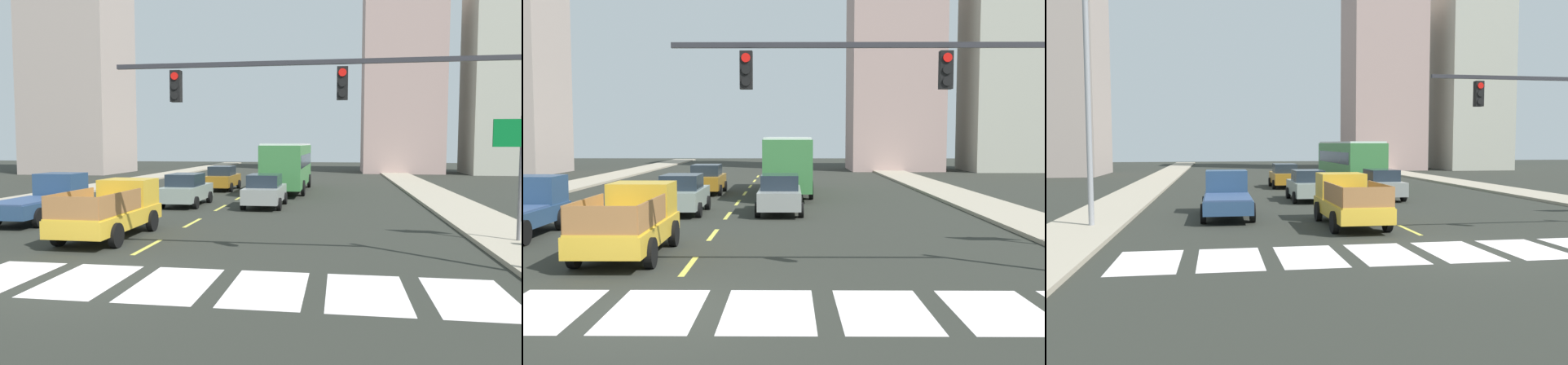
{
  "view_description": "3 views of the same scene",
  "coord_description": "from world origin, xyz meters",
  "views": [
    {
      "loc": [
        6.05,
        -11.14,
        3.3
      ],
      "look_at": [
        1.7,
        16.59,
        1.14
      ],
      "focal_mm": 34.66,
      "sensor_mm": 36.0,
      "label": 1
    },
    {
      "loc": [
        2.61,
        -11.51,
        3.39
      ],
      "look_at": [
        2.4,
        13.48,
        1.46
      ],
      "focal_mm": 41.64,
      "sensor_mm": 36.0,
      "label": 2
    },
    {
      "loc": [
        -6.97,
        -14.9,
        3.21
      ],
      "look_at": [
        -1.7,
        16.8,
        0.86
      ],
      "focal_mm": 37.23,
      "sensor_mm": 36.0,
      "label": 3
    }
  ],
  "objects": [
    {
      "name": "ground_plane",
      "position": [
        0.0,
        0.0,
        0.0
      ],
      "size": [
        160.0,
        160.0,
        0.0
      ],
      "primitive_type": "plane",
      "color": "#2A2C26"
    },
    {
      "name": "sidewalk_right",
      "position": [
        11.95,
        18.0,
        0.07
      ],
      "size": [
        2.9,
        110.0,
        0.15
      ],
      "primitive_type": "cube",
      "color": "#A59984",
      "rests_on": "ground"
    },
    {
      "name": "sidewalk_left",
      "position": [
        -11.95,
        18.0,
        0.07
      ],
      "size": [
        2.9,
        110.0,
        0.15
      ],
      "primitive_type": "cube",
      "color": "#A59984",
      "rests_on": "ground"
    },
    {
      "name": "crosswalk_stripe_3",
      "position": [
        -2.22,
        0.0,
        0.0
      ],
      "size": [
        1.76,
        3.04,
        0.01
      ],
      "primitive_type": "cube",
      "color": "silver",
      "rests_on": "ground"
    },
    {
      "name": "crosswalk_stripe_4",
      "position": [
        0.0,
        0.0,
        0.0
      ],
      "size": [
        1.76,
        3.04,
        0.01
      ],
      "primitive_type": "cube",
      "color": "silver",
      "rests_on": "ground"
    },
    {
      "name": "crosswalk_stripe_5",
      "position": [
        2.22,
        0.0,
        0.0
      ],
      "size": [
        1.76,
        3.04,
        0.01
      ],
      "primitive_type": "cube",
      "color": "silver",
      "rests_on": "ground"
    },
    {
      "name": "crosswalk_stripe_6",
      "position": [
        4.44,
        0.0,
        0.0
      ],
      "size": [
        1.76,
        3.04,
        0.01
      ],
      "primitive_type": "cube",
      "color": "silver",
      "rests_on": "ground"
    },
    {
      "name": "crosswalk_stripe_7",
      "position": [
        6.67,
        0.0,
        0.0
      ],
      "size": [
        1.76,
        3.04,
        0.01
      ],
      "primitive_type": "cube",
      "color": "silver",
      "rests_on": "ground"
    },
    {
      "name": "crosswalk_stripe_8",
      "position": [
        8.89,
        0.0,
        0.0
      ],
      "size": [
        1.76,
        3.04,
        0.01
      ],
      "primitive_type": "cube",
      "color": "silver",
      "rests_on": "ground"
    },
    {
      "name": "lane_dash_0",
      "position": [
        0.0,
        4.0,
        0.0
      ],
      "size": [
        0.16,
        2.4,
        0.01
      ],
      "primitive_type": "cube",
      "color": "#D1C64B",
      "rests_on": "ground"
    },
    {
      "name": "lane_dash_1",
      "position": [
        0.0,
        9.0,
        0.0
      ],
      "size": [
        0.16,
        2.4,
        0.01
      ],
      "primitive_type": "cube",
      "color": "#D1C64B",
      "rests_on": "ground"
    },
    {
      "name": "lane_dash_2",
      "position": [
        0.0,
        14.0,
        0.0
      ],
      "size": [
        0.16,
        2.4,
        0.01
      ],
      "primitive_type": "cube",
      "color": "#D1C64B",
      "rests_on": "ground"
    },
    {
      "name": "lane_dash_3",
      "position": [
        0.0,
        19.0,
        0.0
      ],
      "size": [
        0.16,
        2.4,
        0.01
      ],
      "primitive_type": "cube",
      "color": "#D1C64B",
      "rests_on": "ground"
    },
    {
      "name": "lane_dash_4",
      "position": [
        0.0,
        24.0,
        0.0
      ],
      "size": [
        0.16,
        2.4,
        0.01
      ],
      "primitive_type": "cube",
      "color": "#D1C64B",
      "rests_on": "ground"
    },
    {
      "name": "lane_dash_5",
      "position": [
        0.0,
        29.0,
        0.0
      ],
      "size": [
        0.16,
        2.4,
        0.01
      ],
      "primitive_type": "cube",
      "color": "#D1C64B",
      "rests_on": "ground"
    },
    {
      "name": "lane_dash_6",
      "position": [
        0.0,
        34.0,
        0.0
      ],
      "size": [
        0.16,
        2.4,
        0.01
      ],
      "primitive_type": "cube",
      "color": "#D1C64B",
      "rests_on": "ground"
    },
    {
      "name": "lane_dash_7",
      "position": [
        0.0,
        39.0,
        0.0
      ],
      "size": [
        0.16,
        2.4,
        0.01
      ],
      "primitive_type": "cube",
      "color": "#D1C64B",
      "rests_on": "ground"
    },
    {
      "name": "pickup_stakebed",
      "position": [
        -1.92,
        5.72,
        0.94
      ],
      "size": [
        2.18,
        5.2,
        1.96
      ],
      "rotation": [
        0.0,
        0.0,
        0.05
      ],
      "color": "gold",
      "rests_on": "ground"
    },
    {
      "name": "pickup_dark",
      "position": [
        -6.58,
        8.95,
        0.92
      ],
      "size": [
        2.18,
        5.2,
        1.96
      ],
      "rotation": [
        0.0,
        0.0,
        0.02
      ],
      "color": "navy",
      "rests_on": "ground"
    },
    {
      "name": "city_bus",
      "position": [
        2.54,
        23.59,
        1.95
      ],
      "size": [
        2.72,
        10.8,
        3.32
      ],
      "rotation": [
        0.0,
        0.0,
        0.03
      ],
      "color": "#397A3E",
      "rests_on": "ground"
    },
    {
      "name": "sedan_far",
      "position": [
        -2.04,
        14.7,
        0.86
      ],
      "size": [
        2.02,
        4.4,
        1.72
      ],
      "rotation": [
        0.0,
        0.0,
        0.01
      ],
      "color": "gray",
      "rests_on": "ground"
    },
    {
      "name": "sedan_mid",
      "position": [
        2.21,
        14.73,
        0.86
      ],
      "size": [
        2.02,
        4.4,
        1.72
      ],
      "rotation": [
        0.0,
        0.0,
        0.03
      ],
      "color": "gray",
      "rests_on": "ground"
    },
    {
      "name": "sedan_near_right",
      "position": [
        -2.21,
        23.81,
        0.86
      ],
      "size": [
        2.02,
        4.4,
        1.72
      ],
      "rotation": [
        0.0,
        0.0,
        0.02
      ],
      "color": "#9F6A1B",
      "rests_on": "ground"
    },
    {
      "name": "traffic_signal_gantry",
      "position": [
        7.38,
        2.09,
        4.28
      ],
      "size": [
        11.2,
        0.27,
        6.0
      ],
      "color": "#2D2D33",
      "rests_on": "ground"
    },
    {
      "name": "direction_sign_green",
      "position": [
        11.83,
        6.2,
        3.03
      ],
      "size": [
        1.7,
        0.12,
        4.2
      ],
      "color": "slate",
      "rests_on": "ground"
    },
    {
      "name": "tower_tall_centre",
      "position": [
        -23.27,
        42.57,
        13.27
      ],
      "size": [
        9.88,
        8.97,
        26.54
      ],
      "primitive_type": "cube",
      "color": "#A5958C",
      "rests_on": "ground"
    },
    {
      "name": "block_mid_left",
      "position": [
        12.97,
        48.95,
        15.51
      ],
      "size": [
        8.72,
        7.83,
        31.02
      ],
      "primitive_type": "cube",
      "color": "tan",
      "rests_on": "ground"
    },
    {
      "name": "block_mid_right",
      "position": [
        23.71,
        47.51,
        11.25
      ],
      "size": [
        7.79,
        7.42,
        22.49
      ],
      "primitive_type": "cube",
      "color": "#B2B0A0",
      "rests_on": "ground"
    }
  ]
}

